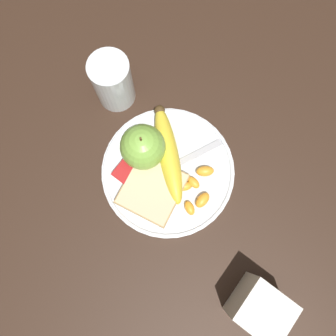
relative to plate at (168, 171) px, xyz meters
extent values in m
plane|color=#332116|center=(0.00, 0.00, -0.01)|extent=(3.00, 3.00, 0.00)
cylinder|color=silver|center=(0.00, 0.00, 0.00)|extent=(0.24, 0.24, 0.01)
torus|color=silver|center=(0.00, 0.00, 0.00)|extent=(0.24, 0.24, 0.01)
cylinder|color=silver|center=(-0.06, -0.17, 0.05)|extent=(0.07, 0.07, 0.11)
cylinder|color=orange|center=(-0.06, -0.17, 0.04)|extent=(0.06, 0.06, 0.09)
sphere|color=#84BC47|center=(0.00, -0.05, 0.04)|extent=(0.08, 0.08, 0.08)
cylinder|color=brown|center=(0.00, -0.05, 0.09)|extent=(0.00, 0.00, 0.01)
ellipsoid|color=yellow|center=(-0.02, -0.01, 0.02)|extent=(0.15, 0.16, 0.04)
sphere|color=#473319|center=(-0.08, -0.08, 0.02)|extent=(0.02, 0.02, 0.02)
cube|color=#AB8751|center=(0.05, 0.00, 0.02)|extent=(0.12, 0.11, 0.02)
cube|color=beige|center=(0.05, 0.00, 0.02)|extent=(0.11, 0.11, 0.02)
cube|color=#B2B2B7|center=(-0.04, 0.02, 0.01)|extent=(0.12, 0.06, 0.00)
cube|color=#B2B2B7|center=(0.04, -0.02, 0.01)|extent=(0.06, 0.05, 0.00)
cube|color=silver|center=(0.05, -0.05, 0.01)|extent=(0.05, 0.04, 0.02)
cube|color=#B21E1E|center=(0.05, -0.05, 0.02)|extent=(0.05, 0.04, 0.00)
ellipsoid|color=#F9A32D|center=(0.03, 0.07, 0.01)|extent=(0.03, 0.03, 0.01)
ellipsoid|color=#F9A32D|center=(0.01, 0.04, 0.01)|extent=(0.03, 0.03, 0.02)
ellipsoid|color=#F9A32D|center=(-0.01, 0.05, 0.01)|extent=(0.02, 0.03, 0.01)
ellipsoid|color=#F9A32D|center=(-0.04, 0.06, 0.01)|extent=(0.04, 0.04, 0.02)
ellipsoid|color=#F9A32D|center=(0.01, 0.08, 0.01)|extent=(0.03, 0.02, 0.02)
cube|color=silver|center=(0.10, 0.25, 0.04)|extent=(0.07, 0.07, 0.09)
camera|label=1|loc=(0.10, 0.08, 0.58)|focal=35.00mm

